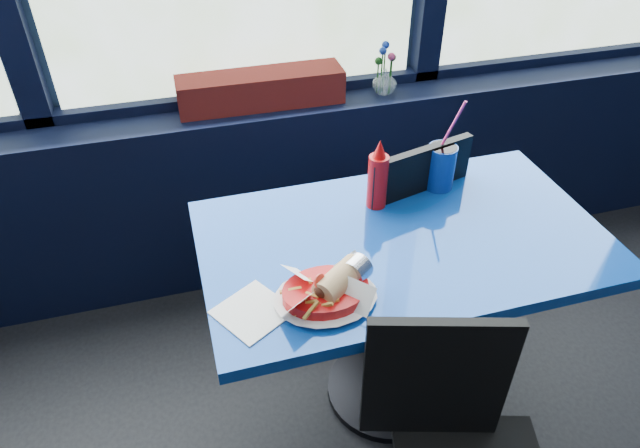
# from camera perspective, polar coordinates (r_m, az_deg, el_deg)

# --- Properties ---
(window_sill) EXTENTS (5.00, 0.26, 0.80)m
(window_sill) POSITION_cam_1_polar(r_m,az_deg,el_deg) (2.52, -6.35, 3.37)
(window_sill) COLOR black
(window_sill) RESTS_ON ground
(near_table) EXTENTS (1.20, 0.70, 0.75)m
(near_table) POSITION_cam_1_polar(r_m,az_deg,el_deg) (1.83, 7.86, -5.66)
(near_table) COLOR black
(near_table) RESTS_ON ground
(chair_near_front) EXTENTS (0.48, 0.48, 0.85)m
(chair_near_front) POSITION_cam_1_polar(r_m,az_deg,el_deg) (1.58, 13.58, -20.80)
(chair_near_front) COLOR black
(chair_near_front) RESTS_ON ground
(chair_near_back) EXTENTS (0.50, 0.50, 0.91)m
(chair_near_back) POSITION_cam_1_polar(r_m,az_deg,el_deg) (2.14, 8.65, 0.02)
(chair_near_back) COLOR black
(chair_near_back) RESTS_ON ground
(planter_box) EXTENTS (0.65, 0.17, 0.13)m
(planter_box) POSITION_cam_1_polar(r_m,az_deg,el_deg) (2.31, -5.94, 13.30)
(planter_box) COLOR maroon
(planter_box) RESTS_ON window_sill
(flower_vase) EXTENTS (0.12, 0.12, 0.21)m
(flower_vase) POSITION_cam_1_polar(r_m,az_deg,el_deg) (2.41, 6.50, 14.27)
(flower_vase) COLOR silver
(flower_vase) RESTS_ON window_sill
(food_basket) EXTENTS (0.27, 0.27, 0.09)m
(food_basket) POSITION_cam_1_polar(r_m,az_deg,el_deg) (1.47, 0.76, -6.65)
(food_basket) COLOR red
(food_basket) RESTS_ON near_table
(ketchup_bottle) EXTENTS (0.06, 0.06, 0.23)m
(ketchup_bottle) POSITION_cam_1_polar(r_m,az_deg,el_deg) (1.77, 5.79, 4.65)
(ketchup_bottle) COLOR red
(ketchup_bottle) RESTS_ON near_table
(soda_cup) EXTENTS (0.09, 0.09, 0.32)m
(soda_cup) POSITION_cam_1_polar(r_m,az_deg,el_deg) (1.90, 11.98, 5.70)
(soda_cup) COLOR navy
(soda_cup) RESTS_ON near_table
(napkin) EXTENTS (0.22, 0.22, 0.00)m
(napkin) POSITION_cam_1_polar(r_m,az_deg,el_deg) (1.47, -6.74, -8.69)
(napkin) COLOR white
(napkin) RESTS_ON near_table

